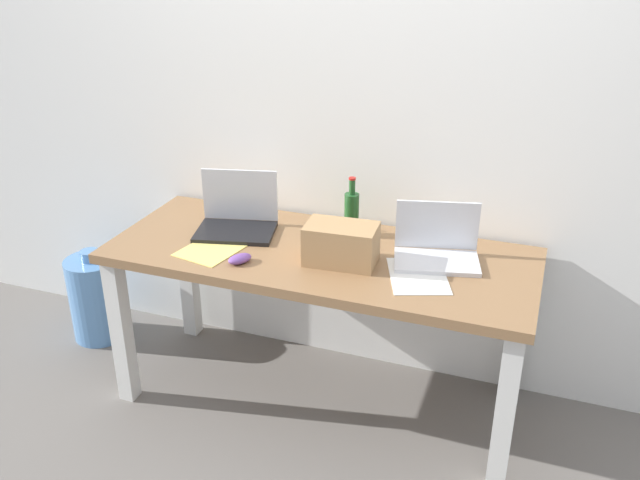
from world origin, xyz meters
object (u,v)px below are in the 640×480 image
object	(u,v)px
laptop_right	(437,249)
computer_mouse	(240,259)
water_cooler_jug	(96,298)
desk	(320,273)
beer_bottle	(352,212)
cardboard_box	(341,244)
laptop_left	(237,219)

from	to	relation	value
laptop_right	computer_mouse	world-z (taller)	laptop_right
laptop_right	computer_mouse	distance (m)	0.77
water_cooler_jug	computer_mouse	bearing A→B (deg)	-17.11
desk	laptop_right	xyz separation A→B (m)	(0.45, 0.08, 0.15)
laptop_right	computer_mouse	bearing A→B (deg)	-158.16
desk	laptop_right	size ratio (longest dim) A/B	4.70
computer_mouse	laptop_right	bearing A→B (deg)	53.21
beer_bottle	computer_mouse	xyz separation A→B (m)	(-0.32, -0.41, -0.08)
desk	water_cooler_jug	world-z (taller)	desk
laptop_right	beer_bottle	bearing A→B (deg)	162.46
computer_mouse	cardboard_box	world-z (taller)	cardboard_box
computer_mouse	cardboard_box	xyz separation A→B (m)	(0.37, 0.14, 0.06)
computer_mouse	beer_bottle	bearing A→B (deg)	82.84
beer_bottle	water_cooler_jug	xyz separation A→B (m)	(-1.30, -0.11, -0.61)
laptop_right	beer_bottle	distance (m)	0.41
desk	beer_bottle	bearing A→B (deg)	72.12
laptop_left	beer_bottle	size ratio (longest dim) A/B	1.48
desk	laptop_right	world-z (taller)	laptop_right
laptop_right	computer_mouse	xyz separation A→B (m)	(-0.71, -0.29, -0.03)
laptop_left	water_cooler_jug	world-z (taller)	laptop_left
cardboard_box	water_cooler_jug	bearing A→B (deg)	173.14
laptop_right	water_cooler_jug	size ratio (longest dim) A/B	0.77
desk	beer_bottle	world-z (taller)	beer_bottle
desk	cardboard_box	distance (m)	0.22
beer_bottle	computer_mouse	world-z (taller)	beer_bottle
desk	laptop_right	bearing A→B (deg)	10.40
water_cooler_jug	laptop_right	bearing A→B (deg)	-0.48
beer_bottle	water_cooler_jug	distance (m)	1.44
desk	cardboard_box	world-z (taller)	cardboard_box
desk	computer_mouse	bearing A→B (deg)	-141.97
beer_bottle	computer_mouse	bearing A→B (deg)	-128.53
laptop_right	beer_bottle	xyz separation A→B (m)	(-0.39, 0.12, 0.05)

